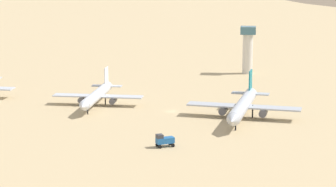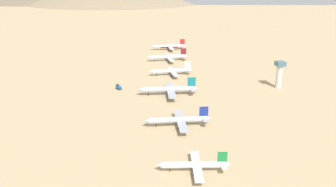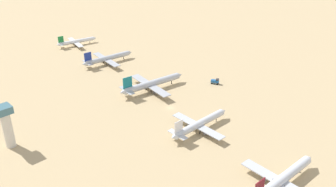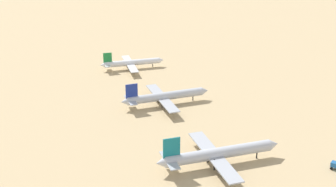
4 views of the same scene
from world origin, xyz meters
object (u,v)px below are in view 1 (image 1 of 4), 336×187
object	(u,v)px
parked_jet_2	(97,95)
service_truck	(164,140)
parked_jet_3	(243,105)
control_tower	(248,47)

from	to	relation	value
parked_jet_2	service_truck	world-z (taller)	parked_jet_2
parked_jet_3	control_tower	bearing A→B (deg)	-179.93
parked_jet_2	service_truck	size ratio (longest dim) A/B	7.31
parked_jet_2	parked_jet_3	world-z (taller)	parked_jet_3
parked_jet_2	parked_jet_3	xyz separation A→B (m)	(13.19, 54.20, 0.63)
parked_jet_3	control_tower	distance (m)	92.59
parked_jet_2	parked_jet_3	size ratio (longest dim) A/B	0.86
parked_jet_2	control_tower	bearing A→B (deg)	145.62
service_truck	parked_jet_2	bearing A→B (deg)	-147.67
parked_jet_3	service_truck	xyz separation A→B (m)	(37.93, -21.84, -2.61)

